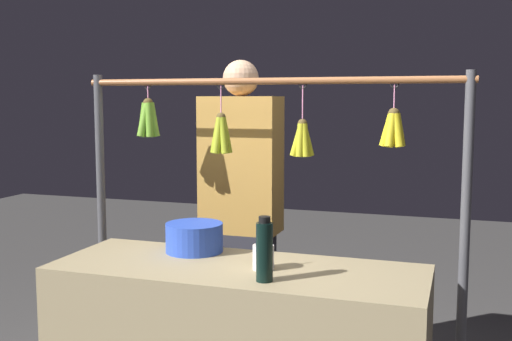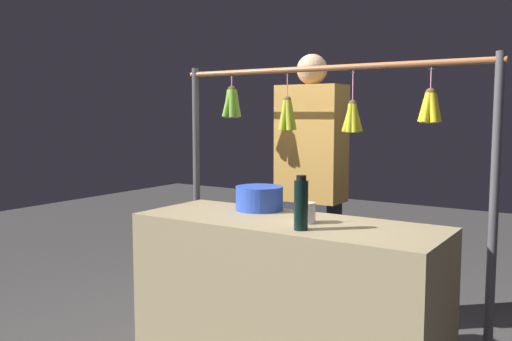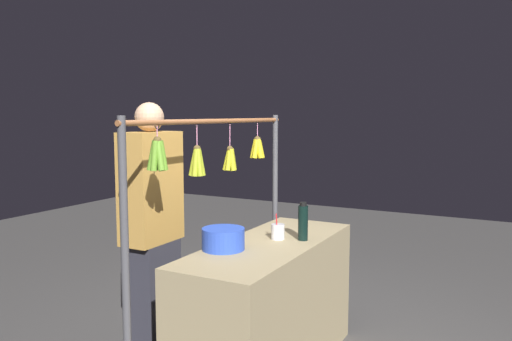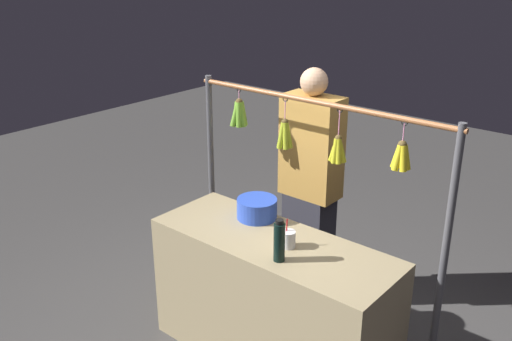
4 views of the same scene
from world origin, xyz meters
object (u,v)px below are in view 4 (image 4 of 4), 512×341
object	(u,v)px
water_bottle	(279,241)
vendor_person	(310,190)
drink_cup	(288,239)
blue_bucket	(257,208)

from	to	relation	value
water_bottle	vendor_person	distance (m)	1.02
water_bottle	drink_cup	xyz separation A→B (m)	(0.06, -0.16, -0.07)
blue_bucket	vendor_person	size ratio (longest dim) A/B	0.15
blue_bucket	vendor_person	world-z (taller)	vendor_person
water_bottle	vendor_person	xyz separation A→B (m)	(0.43, -0.92, -0.11)
blue_bucket	vendor_person	xyz separation A→B (m)	(-0.02, -0.58, -0.06)
drink_cup	vendor_person	distance (m)	0.85
water_bottle	drink_cup	world-z (taller)	water_bottle
blue_bucket	water_bottle	bearing A→B (deg)	142.75
water_bottle	drink_cup	bearing A→B (deg)	-70.59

